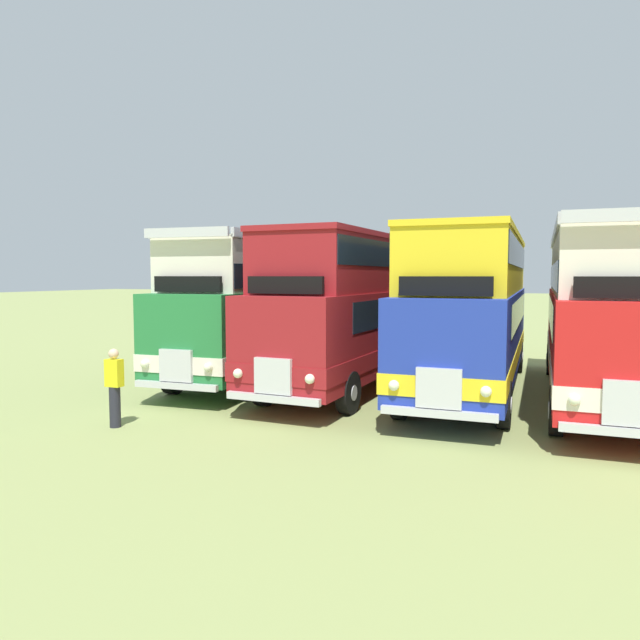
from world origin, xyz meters
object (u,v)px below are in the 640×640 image
at_px(bus_fourth_in_row, 602,312).
at_px(marshal_person, 114,387).
at_px(bus_third_in_row, 473,305).
at_px(bus_second_in_row, 359,303).
at_px(bus_first_in_row, 264,305).

distance_m(bus_fourth_in_row, marshal_person, 12.38).
bearing_deg(bus_third_in_row, bus_fourth_in_row, -2.45).
xyz_separation_m(bus_second_in_row, marshal_person, (-3.33, -6.96, -1.59)).
relative_size(bus_third_in_row, bus_fourth_in_row, 1.00).
distance_m(bus_third_in_row, bus_fourth_in_row, 3.36).
bearing_deg(bus_fourth_in_row, bus_first_in_row, 179.71).
xyz_separation_m(bus_first_in_row, bus_second_in_row, (3.36, -0.21, 0.11)).
relative_size(bus_second_in_row, marshal_person, 6.32).
bearing_deg(marshal_person, bus_fourth_in_row, 35.37).
height_order(bus_second_in_row, bus_fourth_in_row, bus_fourth_in_row).
bearing_deg(bus_second_in_row, bus_fourth_in_row, 1.38).
relative_size(bus_fourth_in_row, marshal_person, 6.74).
relative_size(bus_second_in_row, bus_fourth_in_row, 0.94).
relative_size(bus_first_in_row, marshal_person, 6.05).
height_order(bus_third_in_row, marshal_person, bus_third_in_row).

